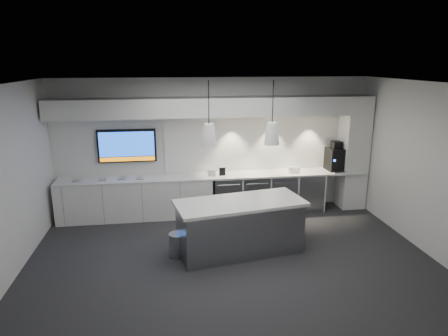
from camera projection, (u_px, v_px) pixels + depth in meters
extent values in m
plane|color=#28282A|center=(231.00, 258.00, 6.97)|extent=(7.00, 7.00, 0.00)
plane|color=black|center=(232.00, 84.00, 6.19)|extent=(7.00, 7.00, 0.00)
plane|color=silver|center=(214.00, 145.00, 8.97)|extent=(7.00, 0.00, 7.00)
plane|color=silver|center=(269.00, 242.00, 4.19)|extent=(7.00, 0.00, 7.00)
plane|color=silver|center=(6.00, 185.00, 6.10)|extent=(0.00, 7.00, 7.00)
plane|color=silver|center=(426.00, 168.00, 7.06)|extent=(0.00, 7.00, 7.00)
cube|color=silver|center=(216.00, 176.00, 8.82)|extent=(6.80, 0.65, 0.04)
cube|color=white|center=(136.00, 199.00, 8.70)|extent=(3.30, 0.63, 0.86)
cube|color=gray|center=(227.00, 195.00, 8.97)|extent=(0.60, 0.61, 0.85)
cube|color=gray|center=(254.00, 193.00, 9.06)|extent=(0.60, 0.61, 0.85)
cube|color=gray|center=(281.00, 192.00, 9.15)|extent=(0.60, 0.61, 0.85)
cube|color=gray|center=(307.00, 191.00, 9.23)|extent=(0.60, 0.61, 0.85)
cube|color=white|center=(266.00, 142.00, 9.10)|extent=(4.60, 0.03, 1.30)
cube|color=white|center=(215.00, 107.00, 8.45)|extent=(6.90, 0.60, 0.40)
cube|color=white|center=(353.00, 152.00, 9.17)|extent=(0.55, 0.55, 2.60)
cube|color=black|center=(127.00, 146.00, 8.65)|extent=(1.25, 0.06, 0.72)
cube|color=#123EAD|center=(127.00, 144.00, 8.60)|extent=(1.17, 0.00, 0.54)
cube|color=orange|center=(128.00, 159.00, 8.69)|extent=(1.17, 0.00, 0.09)
cube|color=gray|center=(240.00, 228.00, 7.13)|extent=(2.27, 1.23, 0.90)
cube|color=silver|center=(240.00, 203.00, 7.01)|extent=(2.39, 1.36, 0.05)
cylinder|color=gray|center=(178.00, 245.00, 7.01)|extent=(0.38, 0.38, 0.42)
cube|color=black|center=(335.00, 159.00, 9.16)|extent=(0.39, 0.44, 0.51)
cube|color=black|center=(336.00, 145.00, 9.07)|extent=(0.21, 0.21, 0.17)
cube|color=gray|center=(339.00, 172.00, 9.00)|extent=(0.29, 0.21, 0.03)
cube|color=black|center=(222.00, 172.00, 8.75)|extent=(0.14, 0.03, 0.18)
cube|color=silver|center=(212.00, 173.00, 8.70)|extent=(0.18, 0.07, 0.14)
cube|color=gray|center=(77.00, 181.00, 8.35)|extent=(0.18, 0.18, 0.02)
cube|color=gray|center=(103.00, 180.00, 8.43)|extent=(0.18, 0.18, 0.02)
cube|color=gray|center=(122.00, 178.00, 8.51)|extent=(0.19, 0.19, 0.02)
cube|color=gray|center=(140.00, 178.00, 8.52)|extent=(0.17, 0.17, 0.02)
cone|color=white|center=(209.00, 135.00, 6.61)|extent=(0.27, 0.27, 0.38)
cylinder|color=black|center=(209.00, 102.00, 6.47)|extent=(0.02, 0.02, 0.70)
cone|color=white|center=(272.00, 133.00, 6.76)|extent=(0.27, 0.27, 0.38)
cylinder|color=black|center=(273.00, 101.00, 6.62)|extent=(0.02, 0.02, 0.70)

